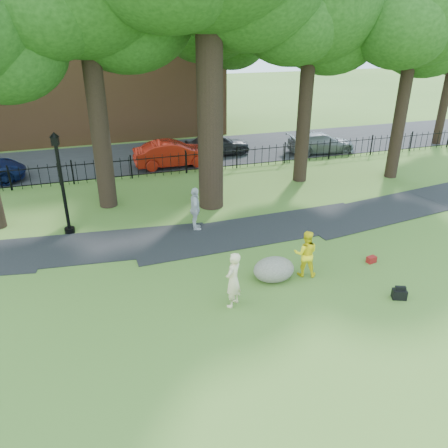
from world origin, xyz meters
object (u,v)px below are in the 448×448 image
object	(u,v)px
woman	(233,280)
lamppost	(62,186)
man	(306,254)
boulder	(274,268)
red_sedan	(173,154)

from	to	relation	value
woman	lamppost	bearing A→B (deg)	-96.93
man	boulder	bearing A→B (deg)	19.02
man	lamppost	world-z (taller)	lamppost
man	woman	bearing A→B (deg)	41.51
man	lamppost	size ratio (longest dim) A/B	0.40
lamppost	red_sedan	xyz separation A→B (m)	(5.80, 7.50, -1.25)
lamppost	red_sedan	bearing A→B (deg)	61.94
woman	boulder	world-z (taller)	woman
man	lamppost	distance (m)	9.51
woman	man	xyz separation A→B (m)	(2.83, 0.91, -0.07)
man	boulder	xyz separation A→B (m)	(-1.07, 0.09, -0.40)
man	red_sedan	world-z (taller)	man
woman	red_sedan	bearing A→B (deg)	-136.49
woman	red_sedan	size ratio (longest dim) A/B	0.39
woman	red_sedan	xyz separation A→B (m)	(1.15, 14.16, -0.13)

